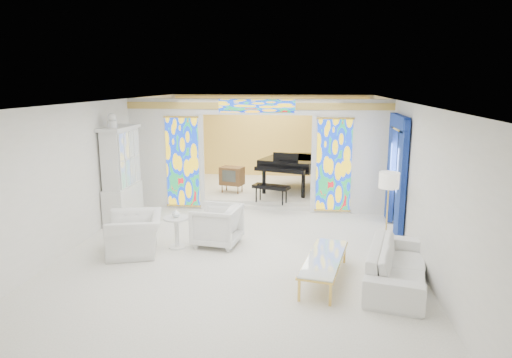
# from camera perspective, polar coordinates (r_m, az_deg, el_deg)

# --- Properties ---
(floor) EXTENTS (12.00, 12.00, 0.00)m
(floor) POSITION_cam_1_polar(r_m,az_deg,el_deg) (10.65, -1.10, -6.75)
(floor) COLOR white
(floor) RESTS_ON ground
(ceiling) EXTENTS (7.00, 12.00, 0.02)m
(ceiling) POSITION_cam_1_polar(r_m,az_deg,el_deg) (10.09, -1.17, 9.59)
(ceiling) COLOR silver
(ceiling) RESTS_ON wall_back
(wall_back) EXTENTS (7.00, 0.02, 3.00)m
(wall_back) POSITION_cam_1_polar(r_m,az_deg,el_deg) (16.16, 1.80, 5.17)
(wall_back) COLOR silver
(wall_back) RESTS_ON floor
(wall_front) EXTENTS (7.00, 0.02, 3.00)m
(wall_front) POSITION_cam_1_polar(r_m,az_deg,el_deg) (4.64, -11.63, -12.77)
(wall_front) COLOR silver
(wall_front) RESTS_ON floor
(wall_left) EXTENTS (0.02, 12.00, 3.00)m
(wall_left) POSITION_cam_1_polar(r_m,az_deg,el_deg) (11.29, -19.03, 1.53)
(wall_left) COLOR silver
(wall_left) RESTS_ON floor
(wall_right) EXTENTS (0.02, 12.00, 3.00)m
(wall_right) POSITION_cam_1_polar(r_m,az_deg,el_deg) (10.39, 18.36, 0.71)
(wall_right) COLOR silver
(wall_right) RESTS_ON floor
(partition_wall) EXTENTS (7.00, 0.22, 3.00)m
(partition_wall) POSITION_cam_1_polar(r_m,az_deg,el_deg) (12.19, 0.15, 3.65)
(partition_wall) COLOR silver
(partition_wall) RESTS_ON floor
(stained_glass_left) EXTENTS (0.90, 0.04, 2.40)m
(stained_glass_left) POSITION_cam_1_polar(r_m,az_deg,el_deg) (12.54, -9.16, 2.10)
(stained_glass_left) COLOR gold
(stained_glass_left) RESTS_ON partition_wall
(stained_glass_right) EXTENTS (0.90, 0.04, 2.40)m
(stained_glass_right) POSITION_cam_1_polar(r_m,az_deg,el_deg) (12.08, 9.70, 1.71)
(stained_glass_right) COLOR gold
(stained_glass_right) RESTS_ON partition_wall
(stained_glass_transom) EXTENTS (2.00, 0.04, 0.34)m
(stained_glass_transom) POSITION_cam_1_polar(r_m,az_deg,el_deg) (11.97, 0.10, 9.11)
(stained_glass_transom) COLOR gold
(stained_glass_transom) RESTS_ON partition_wall
(alcove_platform) EXTENTS (6.80, 3.80, 0.18)m
(alcove_platform) POSITION_cam_1_polar(r_m,az_deg,el_deg) (14.54, 1.11, -1.25)
(alcove_platform) COLOR white
(alcove_platform) RESTS_ON floor
(gold_curtain_back) EXTENTS (6.70, 0.10, 2.90)m
(gold_curtain_back) POSITION_cam_1_polar(r_m,az_deg,el_deg) (16.04, 1.76, 5.12)
(gold_curtain_back) COLOR gold
(gold_curtain_back) RESTS_ON wall_back
(chandelier) EXTENTS (0.48, 0.48, 0.30)m
(chandelier) POSITION_cam_1_polar(r_m,az_deg,el_deg) (14.07, 1.93, 8.44)
(chandelier) COLOR gold
(chandelier) RESTS_ON ceiling
(blue_drapes) EXTENTS (0.14, 1.85, 2.65)m
(blue_drapes) POSITION_cam_1_polar(r_m,az_deg,el_deg) (11.03, 17.17, 1.83)
(blue_drapes) COLOR navy
(blue_drapes) RESTS_ON wall_right
(china_cabinet) EXTENTS (0.56, 1.46, 2.72)m
(china_cabinet) POSITION_cam_1_polar(r_m,az_deg,el_deg) (11.76, -16.43, 0.46)
(china_cabinet) COLOR silver
(china_cabinet) RESTS_ON floor
(armchair_left) EXTENTS (1.37, 1.47, 0.79)m
(armchair_left) POSITION_cam_1_polar(r_m,az_deg,el_deg) (9.69, -14.88, -6.64)
(armchair_left) COLOR white
(armchair_left) RESTS_ON floor
(armchair_right) EXTENTS (1.07, 1.05, 0.86)m
(armchair_right) POSITION_cam_1_polar(r_m,az_deg,el_deg) (9.82, -4.92, -5.78)
(armchair_right) COLOR white
(armchair_right) RESTS_ON floor
(sofa) EXTENTS (1.44, 2.52, 0.69)m
(sofa) POSITION_cam_1_polar(r_m,az_deg,el_deg) (8.36, 17.29, -10.19)
(sofa) COLOR white
(sofa) RESTS_ON floor
(side_table) EXTENTS (0.66, 0.66, 0.67)m
(side_table) POSITION_cam_1_polar(r_m,az_deg,el_deg) (9.75, -9.90, -6.03)
(side_table) COLOR silver
(side_table) RESTS_ON floor
(vase) EXTENTS (0.17, 0.17, 0.18)m
(vase) POSITION_cam_1_polar(r_m,az_deg,el_deg) (9.66, -9.97, -4.21)
(vase) COLOR white
(vase) RESTS_ON side_table
(coffee_table) EXTENTS (0.96, 2.02, 0.43)m
(coffee_table) POSITION_cam_1_polar(r_m,az_deg,el_deg) (8.18, 8.55, -9.86)
(coffee_table) COLOR white
(coffee_table) RESTS_ON floor
(floor_lamp) EXTENTS (0.46, 0.46, 1.65)m
(floor_lamp) POSITION_cam_1_polar(r_m,az_deg,el_deg) (9.59, 16.27, -0.62)
(floor_lamp) COLOR gold
(floor_lamp) RESTS_ON floor
(grand_piano) EXTENTS (2.53, 3.21, 1.23)m
(grand_piano) POSITION_cam_1_polar(r_m,az_deg,el_deg) (13.95, 5.35, 2.00)
(grand_piano) COLOR black
(grand_piano) RESTS_ON alcove_platform
(tv_console) EXTENTS (0.75, 0.60, 0.77)m
(tv_console) POSITION_cam_1_polar(r_m,az_deg,el_deg) (13.65, -3.03, 0.39)
(tv_console) COLOR brown
(tv_console) RESTS_ON alcove_platform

